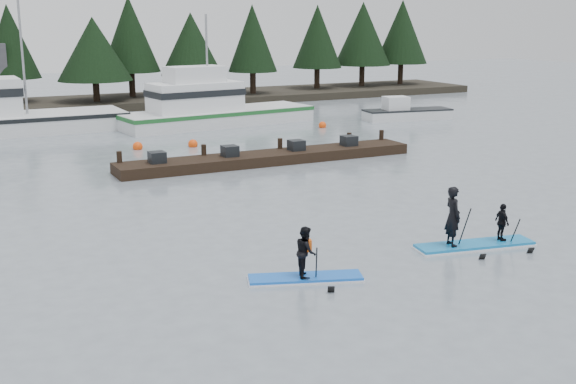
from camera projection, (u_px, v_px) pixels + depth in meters
name	position (u px, v px, depth m)	size (l,w,h in m)	color
ground	(389.00, 279.00, 19.33)	(160.00, 160.00, 0.00)	slate
far_shore	(78.00, 104.00, 55.70)	(70.00, 8.00, 0.60)	#2D281E
treeline	(79.00, 108.00, 55.77)	(60.00, 4.00, 8.00)	black
fishing_boat_medium	(212.00, 117.00, 46.68)	(13.14, 5.20, 7.85)	silver
skiff	(407.00, 114.00, 49.40)	(6.03, 1.81, 0.70)	silver
floating_dock	(269.00, 158.00, 34.70)	(14.80, 1.97, 0.49)	black
buoy_d	(193.00, 147.00, 39.06)	(0.52, 0.52, 0.52)	#F5480C
buoy_c	(322.00, 127.00, 45.90)	(0.49, 0.49, 0.49)	#F5480C
buoy_b	(138.00, 149.00, 38.31)	(0.53, 0.53, 0.53)	#F5480C
paddleboard_solo	(306.00, 260.00, 19.12)	(3.10, 1.71, 1.91)	blue
paddleboard_duo	(470.00, 228.00, 21.81)	(3.80, 1.62, 2.43)	#1374B7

